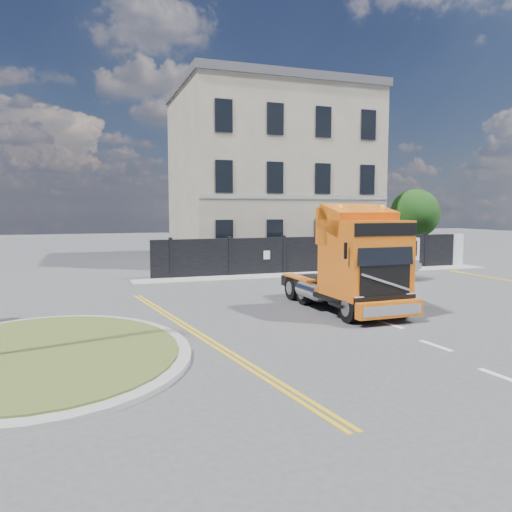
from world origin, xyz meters
name	(u,v)px	position (x,y,z in m)	size (l,w,h in m)	color
ground	(275,313)	(0.00, 0.00, 0.00)	(120.00, 120.00, 0.00)	#424244
traffic_island	(44,354)	(-7.00, -3.00, 0.08)	(6.80, 6.80, 0.17)	#969691
hoarding_fence	(326,255)	(6.55, 9.00, 1.00)	(18.80, 0.25, 2.00)	black
georgian_building	(269,175)	(6.00, 16.50, 5.77)	(12.30, 10.30, 12.80)	#B7B292
tree	(412,216)	(14.38, 12.10, 3.05)	(3.20, 3.20, 4.80)	#382619
pavement_far	(325,274)	(6.00, 8.10, 0.06)	(20.00, 1.60, 0.12)	#969691
truck	(355,266)	(2.53, -0.89, 1.58)	(2.32, 5.93, 3.53)	black
flatbed_pickup	(383,256)	(8.11, 5.94, 1.14)	(2.48, 5.26, 2.12)	slate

